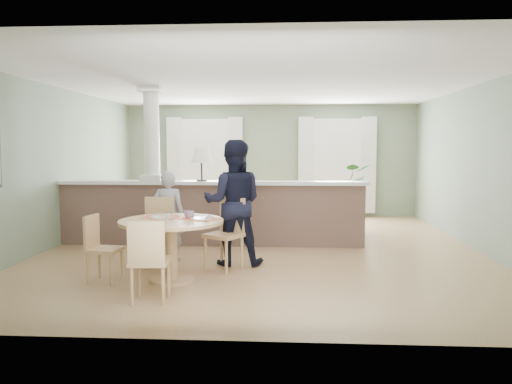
# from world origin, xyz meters

# --- Properties ---
(ground) EXTENTS (8.00, 8.00, 0.00)m
(ground) POSITION_xyz_m (0.00, 0.00, 0.00)
(ground) COLOR tan
(ground) RESTS_ON ground
(room_shell) EXTENTS (7.02, 8.02, 2.71)m
(room_shell) POSITION_xyz_m (-0.03, 0.63, 1.81)
(room_shell) COLOR gray
(room_shell) RESTS_ON ground
(pony_wall) EXTENTS (5.32, 0.38, 2.70)m
(pony_wall) POSITION_xyz_m (-0.99, 0.20, 0.71)
(pony_wall) COLOR brown
(pony_wall) RESTS_ON ground
(sofa) EXTENTS (3.26, 1.95, 0.89)m
(sofa) POSITION_xyz_m (0.28, 1.67, 0.45)
(sofa) COLOR #87644A
(sofa) RESTS_ON ground
(houseplant) EXTENTS (1.62, 1.60, 1.36)m
(houseplant) POSITION_xyz_m (1.36, 1.59, 0.68)
(houseplant) COLOR #3A6F2C
(houseplant) RESTS_ON ground
(dining_table) EXTENTS (1.30, 1.30, 0.88)m
(dining_table) POSITION_xyz_m (-1.03, -2.13, 0.62)
(dining_table) COLOR tan
(dining_table) RESTS_ON ground
(chair_far_boy) EXTENTS (0.51, 0.51, 0.97)m
(chair_far_boy) POSITION_xyz_m (-1.42, -1.26, 0.53)
(chair_far_boy) COLOR tan
(chair_far_boy) RESTS_ON ground
(chair_far_man) EXTENTS (0.61, 0.61, 0.98)m
(chair_far_man) POSITION_xyz_m (-0.43, -1.40, 0.54)
(chair_far_man) COLOR tan
(chair_far_man) RESTS_ON ground
(chair_near) EXTENTS (0.44, 0.44, 0.91)m
(chair_near) POSITION_xyz_m (-1.09, -3.00, 0.50)
(chair_near) COLOR tan
(chair_near) RESTS_ON ground
(chair_side) EXTENTS (0.41, 0.41, 0.84)m
(chair_side) POSITION_xyz_m (-1.94, -2.18, 0.46)
(chair_side) COLOR tan
(chair_side) RESTS_ON ground
(child_person) EXTENTS (0.49, 0.33, 1.34)m
(child_person) POSITION_xyz_m (-1.36, -0.96, 0.67)
(child_person) COLOR #96969A
(child_person) RESTS_ON ground
(man_person) EXTENTS (0.89, 0.71, 1.79)m
(man_person) POSITION_xyz_m (-0.37, -1.16, 0.89)
(man_person) COLOR black
(man_person) RESTS_ON ground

